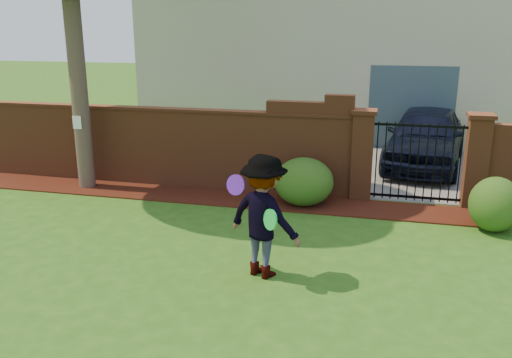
% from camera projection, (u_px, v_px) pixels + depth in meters
% --- Properties ---
extents(ground, '(80.00, 80.00, 0.01)m').
position_uv_depth(ground, '(183.00, 268.00, 8.13)').
color(ground, '#2B5916').
rests_on(ground, ground).
extents(mulch_bed, '(11.10, 1.08, 0.03)m').
position_uv_depth(mulch_bed, '(198.00, 196.00, 11.45)').
color(mulch_bed, '#331109').
rests_on(mulch_bed, ground).
extents(brick_wall, '(8.70, 0.31, 2.16)m').
position_uv_depth(brick_wall, '(162.00, 145.00, 12.06)').
color(brick_wall, brown).
rests_on(brick_wall, ground).
extents(pillar_left, '(0.50, 0.50, 1.88)m').
position_uv_depth(pillar_left, '(362.00, 154.00, 11.04)').
color(pillar_left, brown).
rests_on(pillar_left, ground).
extents(pillar_right, '(0.50, 0.50, 1.88)m').
position_uv_depth(pillar_right, '(476.00, 161.00, 10.54)').
color(pillar_right, brown).
rests_on(pillar_right, ground).
extents(iron_gate, '(1.78, 0.03, 1.60)m').
position_uv_depth(iron_gate, '(418.00, 162.00, 10.82)').
color(iron_gate, black).
rests_on(iron_gate, ground).
extents(driveway, '(3.20, 8.00, 0.01)m').
position_uv_depth(driveway, '(409.00, 157.00, 14.79)').
color(driveway, slate).
rests_on(driveway, ground).
extents(house, '(12.40, 6.40, 6.30)m').
position_uv_depth(house, '(337.00, 35.00, 18.21)').
color(house, beige).
rests_on(house, ground).
extents(car, '(2.44, 4.67, 1.52)m').
position_uv_depth(car, '(425.00, 139.00, 13.50)').
color(car, black).
rests_on(car, ground).
extents(paper_notice, '(0.20, 0.01, 0.28)m').
position_uv_depth(paper_notice, '(77.00, 122.00, 11.53)').
color(paper_notice, white).
rests_on(paper_notice, tree).
extents(shrub_left, '(1.19, 1.19, 0.97)m').
position_uv_depth(shrub_left, '(304.00, 182.00, 10.80)').
color(shrub_left, '#1E4B16').
rests_on(shrub_left, ground).
extents(shrub_middle, '(0.89, 0.89, 0.98)m').
position_uv_depth(shrub_middle, '(495.00, 204.00, 9.43)').
color(shrub_middle, '#1E4B16').
rests_on(shrub_middle, ground).
extents(man, '(1.34, 1.08, 1.80)m').
position_uv_depth(man, '(262.00, 217.00, 7.63)').
color(man, gray).
rests_on(man, ground).
extents(frisbee_purple, '(0.31, 0.18, 0.30)m').
position_uv_depth(frisbee_purple, '(236.00, 185.00, 7.70)').
color(frisbee_purple, '#631FC1').
rests_on(frisbee_purple, man).
extents(frisbee_green, '(0.26, 0.25, 0.30)m').
position_uv_depth(frisbee_green, '(270.00, 220.00, 7.31)').
color(frisbee_green, green).
rests_on(frisbee_green, man).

